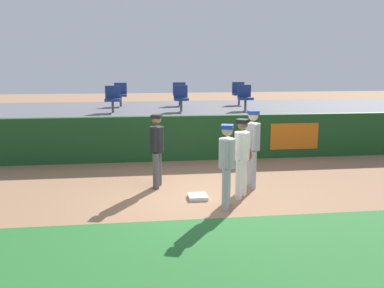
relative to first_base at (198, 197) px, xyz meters
The scene contains 15 objects.
ground_plane 0.22m from the first_base, ahead, with size 60.00×60.00×0.00m, color #936B4C.
grass_foreground_strip 2.59m from the first_base, 85.25° to the right, with size 18.00×2.80×0.01m, color #26662B.
first_base is the anchor object (origin of this frame).
player_fielder_home 1.35m from the first_base, ahead, with size 0.52×0.45×1.71m.
player_runner_visitor 1.24m from the first_base, 52.26° to the right, with size 0.41×0.46×1.70m.
player_coach_visitor 1.84m from the first_base, 26.91° to the left, with size 0.37×0.50×1.80m.
player_umpire 1.58m from the first_base, 131.19° to the left, with size 0.40×0.47×1.71m.
field_wall 3.62m from the first_base, 86.29° to the left, with size 18.00×0.26×1.33m.
bleacher_platform 6.16m from the first_base, 88.00° to the left, with size 18.00×4.80×1.30m, color #59595E.
seat_front_right 5.76m from the first_base, 65.47° to the left, with size 0.45×0.44×0.84m.
seat_back_left 7.26m from the first_base, 105.50° to the left, with size 0.45×0.44×0.84m.
seat_front_center 5.29m from the first_base, 88.39° to the left, with size 0.45×0.44×0.84m.
seat_front_left 5.67m from the first_base, 112.34° to the left, with size 0.48×0.44×0.84m.
seat_back_center 7.02m from the first_base, 87.77° to the left, with size 0.47×0.44×0.84m.
seat_back_right 7.45m from the first_base, 69.80° to the left, with size 0.46×0.44×0.84m.
Camera 1 is at (-1.40, -8.43, 2.91)m, focal length 38.59 mm.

